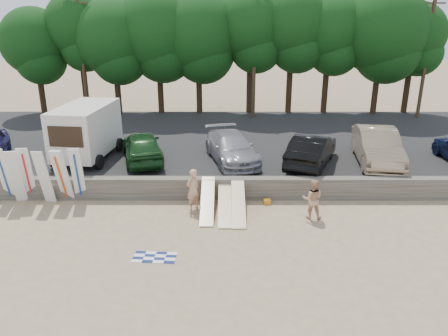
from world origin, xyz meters
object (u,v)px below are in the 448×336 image
Objects in this scene: box_trailer at (86,130)px; beachgoer_b at (312,199)px; beachgoer_a at (193,189)px; car_4 at (377,146)px; cooler at (241,205)px; car_3 at (311,150)px; car_1 at (142,146)px; car_2 at (232,148)px.

box_trailer reaches higher than beachgoer_b.
box_trailer reaches higher than beachgoer_a.
car_4 is 14.10× the size of cooler.
car_3 is at bearing -91.89° from beachgoer_b.
beachgoer_b reaches higher than cooler.
car_3 is at bearing 46.43° from cooler.
car_1 is 11.96m from car_4.
car_2 is 4.46m from cooler.
cooler is (4.94, -4.25, -1.33)m from car_1.
car_2 is 4.03m from car_3.
car_4 is at bearing -151.87° from car_3.
car_2 is (4.59, 0.02, -0.07)m from car_1.
beachgoer_b is at bearing 103.55° from car_3.
car_4 reaches higher than cooler.
car_4 is 3.17× the size of beachgoer_b.
car_4 is (14.87, -0.66, -0.70)m from box_trailer.
car_1 is at bearing -25.77° from beachgoer_b.
car_3 is 2.82× the size of beachgoer_b.
box_trailer is 0.98× the size of car_3.
beachgoer_b is (10.72, -5.51, -1.44)m from box_trailer.
car_1 is at bearing -173.97° from car_4.
car_1 reaches higher than beachgoer_b.
car_1 is at bearing -100.06° from beachgoer_a.
box_trailer is at bearing 162.79° from car_2.
beachgoer_b is 4.45× the size of cooler.
beachgoer_b is at bearing -16.28° from cooler.
box_trailer is 7.56m from car_2.
cooler is at bearing -23.51° from box_trailer.
beachgoer_a is 2.19m from cooler.
car_2 is 2.70× the size of beachgoer_a.
car_4 reaches higher than car_2.
box_trailer is at bearing -175.06° from car_4.
box_trailer is 0.95× the size of car_2.
beachgoer_b is at bearing -72.79° from car_2.
car_3 is 3.39m from car_4.
beachgoer_a reaches higher than cooler.
beachgoer_b is (7.81, -5.16, -0.64)m from car_1.
box_trailer is 3.04m from car_1.
cooler is (0.35, -4.27, -1.26)m from car_2.
car_1 reaches higher than car_2.
car_4 is 6.43m from beachgoer_b.
car_4 is at bearing 30.67° from cooler.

